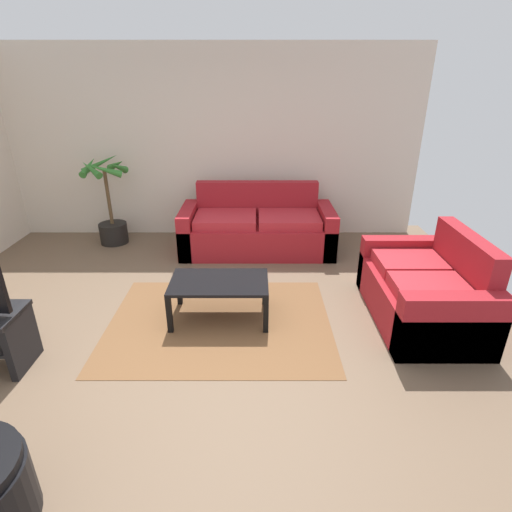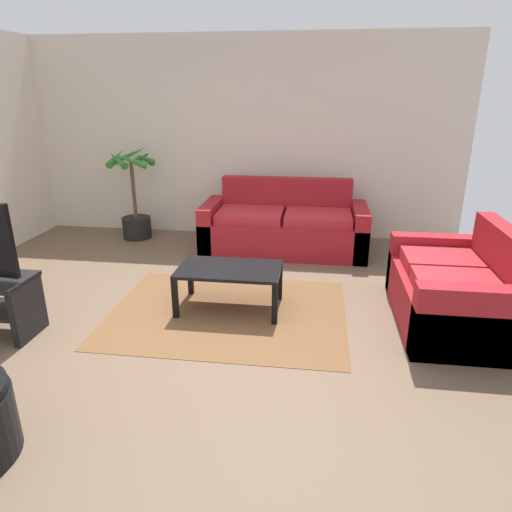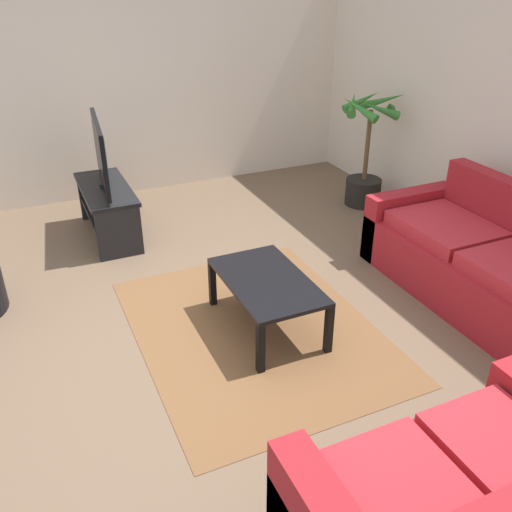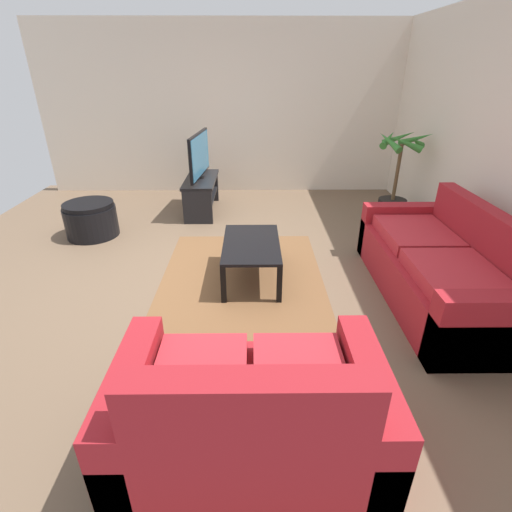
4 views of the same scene
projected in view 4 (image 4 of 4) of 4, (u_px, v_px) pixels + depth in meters
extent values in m
plane|color=brown|center=(206.00, 267.00, 4.28)|extent=(6.60, 6.60, 0.00)
cube|color=beige|center=(507.00, 144.00, 3.70)|extent=(6.00, 0.06, 2.70)
cube|color=beige|center=(221.00, 111.00, 6.35)|extent=(0.06, 6.00, 2.70)
cube|color=maroon|center=(433.00, 278.00, 3.64)|extent=(2.09, 0.90, 0.42)
cube|color=maroon|center=(484.00, 235.00, 3.45)|extent=(1.73, 0.16, 0.48)
cube|color=maroon|center=(400.00, 230.00, 4.45)|extent=(0.18, 0.90, 0.62)
cube|color=maroon|center=(493.00, 332.00, 2.75)|extent=(0.18, 0.90, 0.62)
cube|color=#B8272F|center=(416.00, 234.00, 3.91)|extent=(0.82, 0.66, 0.12)
cube|color=#B8272F|center=(456.00, 276.00, 3.14)|extent=(0.82, 0.66, 0.12)
cube|color=maroon|center=(250.00, 421.00, 2.18)|extent=(0.90, 1.47, 0.42)
cube|color=maroon|center=(249.00, 420.00, 1.64)|extent=(0.16, 1.11, 0.48)
cube|color=maroon|center=(135.00, 410.00, 2.12)|extent=(0.90, 0.18, 0.62)
cube|color=maroon|center=(365.00, 408.00, 2.14)|extent=(0.90, 0.18, 0.62)
cube|color=#B8272F|center=(200.00, 380.00, 2.10)|extent=(0.66, 0.51, 0.12)
cube|color=#B8272F|center=(300.00, 379.00, 2.10)|extent=(0.66, 0.51, 0.12)
cube|color=black|center=(201.00, 179.00, 5.71)|extent=(1.10, 0.45, 0.04)
cube|color=black|center=(202.00, 197.00, 5.83)|extent=(1.02, 0.39, 0.03)
cube|color=black|center=(206.00, 185.00, 6.28)|extent=(0.06, 0.41, 0.52)
cube|color=black|center=(198.00, 206.00, 5.35)|extent=(0.06, 0.41, 0.52)
cube|color=black|center=(199.00, 155.00, 5.54)|extent=(1.09, 0.15, 0.61)
cube|color=teal|center=(201.00, 155.00, 5.54)|extent=(1.03, 0.11, 0.56)
cylinder|color=black|center=(201.00, 177.00, 5.69)|extent=(0.10, 0.10, 0.04)
cube|color=black|center=(251.00, 244.00, 3.88)|extent=(0.96, 0.57, 0.03)
cube|color=black|center=(229.00, 244.00, 4.38)|extent=(0.05, 0.05, 0.39)
cube|color=black|center=(223.00, 285.00, 3.57)|extent=(0.05, 0.05, 0.39)
cube|color=black|center=(274.00, 244.00, 4.39)|extent=(0.05, 0.05, 0.39)
cube|color=black|center=(279.00, 284.00, 3.57)|extent=(0.05, 0.05, 0.39)
cube|color=brown|center=(242.00, 278.00, 4.06)|extent=(2.20, 1.70, 0.01)
cylinder|color=black|center=(391.00, 209.00, 5.57)|extent=(0.40, 0.40, 0.30)
cylinder|color=brown|center=(397.00, 173.00, 5.33)|extent=(0.05, 0.05, 0.78)
cone|color=#32782D|center=(406.00, 143.00, 4.94)|extent=(0.16, 0.44, 0.25)
cone|color=#32782D|center=(417.00, 142.00, 5.02)|extent=(0.36, 0.34, 0.23)
cone|color=#32782D|center=(416.00, 139.00, 5.25)|extent=(0.51, 0.35, 0.29)
cone|color=#32782D|center=(399.00, 138.00, 5.32)|extent=(0.14, 0.45, 0.25)
cone|color=#32782D|center=(388.00, 139.00, 5.23)|extent=(0.38, 0.32, 0.23)
cone|color=#32782D|center=(390.00, 142.00, 5.05)|extent=(0.45, 0.26, 0.25)
cylinder|color=black|center=(91.00, 221.00, 5.00)|extent=(0.66, 0.66, 0.39)
cylinder|color=black|center=(88.00, 205.00, 4.90)|extent=(0.63, 0.63, 0.06)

